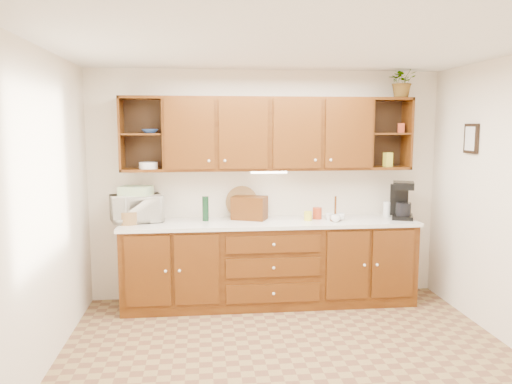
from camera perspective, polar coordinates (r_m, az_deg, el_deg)
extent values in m
plane|color=olive|center=(4.43, 4.18, -18.93)|extent=(4.00, 4.00, 0.00)
plane|color=white|center=(4.02, 4.55, 16.48)|extent=(4.00, 4.00, 0.00)
plane|color=#F1E4CB|center=(5.74, 1.19, 0.78)|extent=(4.00, 0.00, 4.00)
plane|color=#F1E4CB|center=(4.16, -23.89, -2.44)|extent=(0.00, 3.50, 3.50)
cube|color=#3A1906|center=(5.61, 1.56, -8.23)|extent=(3.20, 0.60, 0.90)
cube|color=silver|center=(5.49, 1.59, -3.54)|extent=(3.24, 0.64, 0.04)
cube|color=#3A1906|center=(5.54, 1.42, 6.66)|extent=(2.30, 0.33, 0.80)
cube|color=black|center=(5.68, -12.77, 6.50)|extent=(0.45, 0.02, 0.80)
cube|color=black|center=(6.02, 14.40, 6.49)|extent=(0.45, 0.02, 0.80)
cube|color=#3A1906|center=(5.53, -12.95, 6.47)|extent=(0.43, 0.30, 0.02)
cube|color=#3A1906|center=(5.88, 14.92, 6.46)|extent=(0.43, 0.30, 0.02)
cube|color=#3A1906|center=(5.88, 15.05, 10.21)|extent=(0.45, 0.33, 0.03)
cube|color=white|center=(5.51, 1.48, 2.28)|extent=(0.40, 0.05, 0.02)
cube|color=black|center=(5.51, 23.39, 5.63)|extent=(0.03, 0.24, 0.30)
cylinder|color=#91633C|center=(5.48, -14.37, -2.85)|extent=(0.29, 0.29, 0.14)
imported|color=beige|center=(5.57, -13.51, -1.84)|extent=(0.61, 0.50, 0.29)
cube|color=#E5DB6B|center=(5.54, -13.57, 0.15)|extent=(0.37, 0.31, 0.10)
cylinder|color=black|center=(5.50, -5.79, -1.91)|extent=(0.09, 0.09, 0.27)
cylinder|color=#91633C|center=(5.69, -1.63, -2.86)|extent=(0.38, 0.16, 0.36)
cube|color=#3A1906|center=(5.57, -0.75, -1.82)|extent=(0.43, 0.36, 0.26)
cylinder|color=#3A1906|center=(5.55, 9.06, -1.88)|extent=(0.02, 0.02, 0.27)
cylinder|color=#3A1906|center=(5.57, 9.03, -3.19)|extent=(0.11, 0.11, 0.01)
imported|color=white|center=(5.60, 9.66, -2.80)|extent=(0.13, 0.13, 0.08)
imported|color=white|center=(5.60, 8.37, -2.79)|extent=(0.13, 0.13, 0.08)
imported|color=white|center=(5.49, 9.09, -3.00)|extent=(0.13, 0.13, 0.08)
cylinder|color=#A63618|center=(5.64, 7.01, -2.43)|extent=(0.11, 0.11, 0.13)
cylinder|color=white|center=(5.93, 14.73, -1.91)|extent=(0.11, 0.11, 0.17)
cylinder|color=yellow|center=(5.54, 5.96, -2.74)|extent=(0.09, 0.09, 0.10)
cube|color=black|center=(5.85, 16.38, -2.73)|extent=(0.31, 0.35, 0.04)
cube|color=black|center=(5.93, 16.03, -0.85)|extent=(0.21, 0.14, 0.36)
cube|color=black|center=(5.80, 16.50, 0.73)|extent=(0.31, 0.35, 0.08)
cylinder|color=black|center=(5.82, 16.49, -1.91)|extent=(0.22, 0.22, 0.16)
imported|color=navy|center=(5.49, -12.04, 6.82)|extent=(0.22, 0.22, 0.04)
cylinder|color=white|center=(5.50, -12.19, 2.99)|extent=(0.22, 0.22, 0.07)
cube|color=yellow|center=(5.85, 14.84, 3.60)|extent=(0.10, 0.09, 0.16)
cube|color=#A63618|center=(5.89, 16.24, 7.04)|extent=(0.09, 0.08, 0.11)
imported|color=#999999|center=(5.91, 16.38, 12.05)|extent=(0.40, 0.38, 0.36)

